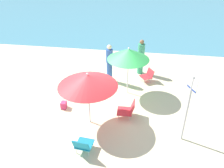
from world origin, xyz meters
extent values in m
plane|color=beige|center=(0.00, 0.00, 0.00)|extent=(40.00, 40.00, 0.00)
cube|color=teal|center=(0.00, 13.45, 0.00)|extent=(40.00, 16.00, 0.01)
cylinder|color=silver|center=(0.03, -0.80, 0.93)|extent=(0.04, 0.04, 1.87)
cone|color=red|center=(0.03, -0.80, 1.67)|extent=(1.90, 1.90, 0.40)
sphere|color=silver|center=(0.03, -0.80, 1.90)|extent=(0.06, 0.06, 0.06)
cylinder|color=silver|center=(1.12, 1.23, 0.97)|extent=(0.04, 0.04, 1.94)
cone|color=green|center=(1.12, 1.23, 1.73)|extent=(1.61, 1.61, 0.42)
sphere|color=silver|center=(1.12, 1.23, 1.97)|extent=(0.06, 0.06, 0.06)
cube|color=teal|center=(0.17, -2.06, 0.23)|extent=(0.53, 0.53, 0.03)
cube|color=teal|center=(0.14, -2.32, 0.43)|extent=(0.50, 0.20, 0.38)
cylinder|color=silver|center=(-0.01, -1.85, 0.11)|extent=(0.02, 0.02, 0.22)
cylinder|color=silver|center=(0.38, -1.89, 0.11)|extent=(0.02, 0.02, 0.22)
cylinder|color=silver|center=(-0.05, -2.24, 0.11)|extent=(0.02, 0.02, 0.22)
cylinder|color=silver|center=(0.34, -2.28, 0.11)|extent=(0.02, 0.02, 0.22)
cube|color=red|center=(1.17, -0.33, 0.23)|extent=(0.54, 0.55, 0.03)
cube|color=red|center=(1.45, -0.32, 0.42)|extent=(0.17, 0.53, 0.38)
cylinder|color=silver|center=(0.98, -0.55, 0.11)|extent=(0.02, 0.02, 0.21)
cylinder|color=silver|center=(0.96, -0.13, 0.11)|extent=(0.02, 0.02, 0.21)
cylinder|color=silver|center=(1.39, -0.53, 0.11)|extent=(0.02, 0.02, 0.21)
cylinder|color=silver|center=(1.37, -0.11, 0.11)|extent=(0.02, 0.02, 0.21)
cube|color=red|center=(1.85, 2.23, 0.24)|extent=(0.59, 0.61, 0.03)
cube|color=red|center=(2.04, 2.35, 0.40)|extent=(0.35, 0.46, 0.31)
cylinder|color=silver|center=(1.81, 1.99, 0.11)|extent=(0.02, 0.02, 0.23)
cylinder|color=silver|center=(1.62, 2.31, 0.11)|extent=(0.02, 0.02, 0.23)
cylinder|color=silver|center=(2.09, 2.16, 0.11)|extent=(0.02, 0.02, 0.23)
cylinder|color=silver|center=(1.90, 2.48, 0.11)|extent=(0.02, 0.02, 0.23)
cylinder|color=#2D519E|center=(0.26, 2.07, 0.46)|extent=(0.25, 0.25, 0.92)
cylinder|color=#2D519E|center=(0.26, 2.07, 1.22)|extent=(0.29, 0.29, 0.59)
sphere|color=beige|center=(0.26, 2.07, 1.61)|extent=(0.20, 0.20, 0.20)
cylinder|color=#389970|center=(1.57, 3.01, 0.44)|extent=(0.27, 0.27, 0.89)
cylinder|color=#389970|center=(1.57, 3.01, 1.18)|extent=(0.31, 0.31, 0.57)
sphere|color=#896042|center=(1.57, 3.01, 1.56)|extent=(0.20, 0.20, 0.20)
cylinder|color=#ADADB2|center=(3.07, -1.17, 1.13)|extent=(0.06, 0.06, 2.26)
cube|color=white|center=(3.07, -1.17, 2.03)|extent=(0.20, 0.38, 0.36)
cube|color=navy|center=(3.07, -1.17, 1.88)|extent=(0.20, 0.38, 0.06)
cube|color=#DB3866|center=(-1.12, -0.17, 0.13)|extent=(0.21, 0.25, 0.26)
camera|label=1|loc=(1.70, -6.83, 5.32)|focal=37.39mm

